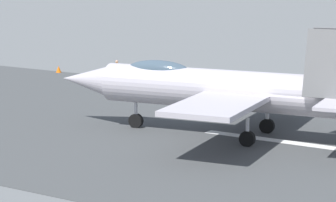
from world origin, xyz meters
TOP-DOWN VIEW (x-y plane):
  - ground_plane at (0.00, 0.00)m, footprint 400.00×400.00m
  - runway_strip at (-0.02, 0.00)m, footprint 240.00×26.00m
  - fighter_jet at (3.84, 0.49)m, footprint 17.75×13.67m
  - crew_person at (18.90, -11.17)m, footprint 0.43×0.65m
  - marker_cone_mid at (8.10, -12.52)m, footprint 0.44×0.44m
  - marker_cone_far at (25.63, -12.52)m, footprint 0.44×0.44m

SIDE VIEW (x-z plane):
  - ground_plane at x=0.00m, z-range 0.00..0.00m
  - runway_strip at x=-0.02m, z-range 0.00..0.02m
  - marker_cone_mid at x=8.10m, z-range 0.00..0.55m
  - marker_cone_far at x=25.63m, z-range 0.00..0.55m
  - crew_person at x=18.90m, z-range 0.00..1.62m
  - fighter_jet at x=3.84m, z-range -0.37..5.31m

